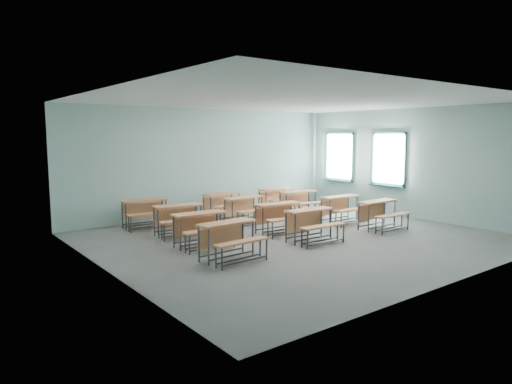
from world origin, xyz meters
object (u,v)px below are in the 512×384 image
Objects in this scene: desk_unit_r1c0 at (202,224)px; desk_unit_r2c2 at (300,199)px; desk_unit_r1c1 at (280,213)px; desk_unit_r3c1 at (224,201)px; desk_unit_r2c0 at (179,215)px; desk_unit_r0c1 at (312,220)px; desk_unit_r0c2 at (381,210)px; desk_unit_r2c1 at (246,206)px; desk_unit_r0c0 at (230,235)px; desk_unit_r3c2 at (278,196)px; desk_unit_r3c0 at (146,209)px; desk_unit_r1c2 at (342,205)px.

desk_unit_r2c2 is at bearing 21.13° from desk_unit_r1c0.
desk_unit_r3c1 is at bearing 94.21° from desk_unit_r1c1.
desk_unit_r2c0 is at bearing 153.86° from desk_unit_r1c1.
desk_unit_r0c1 is at bearing -97.91° from desk_unit_r3c1.
desk_unit_r0c1 and desk_unit_r0c2 have the same top height.
desk_unit_r0c0 is at bearing -137.37° from desk_unit_r2c1.
desk_unit_r3c0 is at bearing 175.77° from desk_unit_r3c2.
desk_unit_r0c0 is at bearing -84.87° from desk_unit_r3c0.
desk_unit_r1c0 is at bearing -179.68° from desk_unit_r1c2.
desk_unit_r1c1 is 0.99× the size of desk_unit_r2c2.
desk_unit_r0c2 is 3.54m from desk_unit_r2c1.
desk_unit_r0c1 is (2.34, 0.14, 0.00)m from desk_unit_r0c0.
desk_unit_r1c1 is 2.45m from desk_unit_r2c0.
desk_unit_r0c2 is 0.96× the size of desk_unit_r2c2.
desk_unit_r1c1 and desk_unit_r3c2 have the same top height.
desk_unit_r3c1 is at bearing 91.47° from desk_unit_r0c1.
desk_unit_r0c1 is 3.18m from desk_unit_r2c0.
desk_unit_r1c0 is 0.95× the size of desk_unit_r2c0.
desk_unit_r0c0 is at bearing -141.49° from desk_unit_r3c2.
desk_unit_r2c2 is 2.29m from desk_unit_r3c1.
desk_unit_r2c2 is at bearing 40.81° from desk_unit_r1c1.
desk_unit_r1c1 and desk_unit_r3c0 have the same top height.
desk_unit_r3c2 is (2.03, 3.64, 0.00)m from desk_unit_r0c1.
desk_unit_r3c2 is at bearing 55.68° from desk_unit_r1c1.
desk_unit_r0c1 is at bearing -85.95° from desk_unit_r1c1.
desk_unit_r1c0 and desk_unit_r3c0 have the same top height.
desk_unit_r1c1 and desk_unit_r1c2 have the same top height.
desk_unit_r2c1 is 2.24m from desk_unit_r3c2.
desk_unit_r1c1 and desk_unit_r3c1 have the same top height.
desk_unit_r0c2 is 6.08m from desk_unit_r3c0.
desk_unit_r3c0 is (-0.12, 2.67, 0.00)m from desk_unit_r1c0.
desk_unit_r1c2 is 0.94× the size of desk_unit_r2c1.
desk_unit_r3c2 is (4.37, 3.77, 0.00)m from desk_unit_r0c0.
desk_unit_r0c1 and desk_unit_r1c1 have the same top height.
desk_unit_r1c0 is 1.28m from desk_unit_r2c0.
desk_unit_r3c1 is at bearing 38.30° from desk_unit_r2c0.
desk_unit_r0c2 is 4.74m from desk_unit_r1c0.
desk_unit_r0c0 is 4.76m from desk_unit_r1c2.
desk_unit_r3c1 is (-0.01, 1.08, 0.00)m from desk_unit_r2c1.
desk_unit_r3c0 is 0.98× the size of desk_unit_r3c1.
desk_unit_r2c0 is (0.13, 1.28, 0.00)m from desk_unit_r1c0.
desk_unit_r2c1 is (0.03, 1.46, 0.00)m from desk_unit_r1c1.
desk_unit_r3c2 is (-0.33, 3.71, 0.00)m from desk_unit_r0c2.
desk_unit_r2c0 is at bearing 149.63° from desk_unit_r0c2.
desk_unit_r0c1 is 1.02× the size of desk_unit_r1c2.
desk_unit_r1c0 and desk_unit_r2c2 have the same top height.
desk_unit_r1c1 is 1.05× the size of desk_unit_r1c2.
desk_unit_r1c2 is at bearing -25.06° from desk_unit_r3c0.
desk_unit_r0c2 is 0.99× the size of desk_unit_r3c2.
desk_unit_r0c1 is at bearing -153.26° from desk_unit_r1c2.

